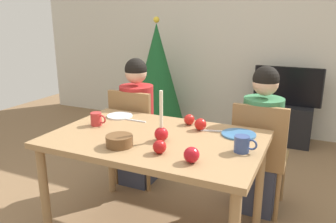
{
  "coord_description": "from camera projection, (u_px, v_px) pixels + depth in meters",
  "views": [
    {
      "loc": [
        0.94,
        -1.85,
        1.52
      ],
      "look_at": [
        0.0,
        0.2,
        0.87
      ],
      "focal_mm": 35.56,
      "sensor_mm": 36.0,
      "label": 1
    }
  ],
  "objects": [
    {
      "name": "chair_right",
      "position": [
        259.0,
        152.0,
        2.57
      ],
      "size": [
        0.4,
        0.4,
        0.9
      ],
      "color": "olive",
      "rests_on": "ground"
    },
    {
      "name": "tv",
      "position": [
        288.0,
        86.0,
        3.98
      ],
      "size": [
        0.79,
        0.05,
        0.46
      ],
      "color": "black",
      "rests_on": "tv_stand"
    },
    {
      "name": "candle_centerpiece",
      "position": [
        161.0,
        131.0,
        2.11
      ],
      "size": [
        0.09,
        0.09,
        0.33
      ],
      "color": "red",
      "rests_on": "dining_table"
    },
    {
      "name": "mug_right",
      "position": [
        242.0,
        144.0,
        1.94
      ],
      "size": [
        0.14,
        0.09,
        0.1
      ],
      "color": "#33477F",
      "rests_on": "dining_table"
    },
    {
      "name": "apple_by_right_mug",
      "position": [
        192.0,
        155.0,
        1.8
      ],
      "size": [
        0.09,
        0.09,
        0.09
      ],
      "primitive_type": "sphere",
      "color": "#AE121C",
      "rests_on": "dining_table"
    },
    {
      "name": "bowl_walnuts",
      "position": [
        119.0,
        141.0,
        2.03
      ],
      "size": [
        0.17,
        0.17,
        0.07
      ],
      "primitive_type": "cylinder",
      "color": "brown",
      "rests_on": "dining_table"
    },
    {
      "name": "plate_right",
      "position": [
        239.0,
        134.0,
        2.23
      ],
      "size": [
        0.23,
        0.23,
        0.01
      ],
      "primitive_type": "cylinder",
      "color": "teal",
      "rests_on": "dining_table"
    },
    {
      "name": "apple_near_candle",
      "position": [
        189.0,
        120.0,
        2.43
      ],
      "size": [
        0.08,
        0.08,
        0.08
      ],
      "primitive_type": "sphere",
      "color": "red",
      "rests_on": "dining_table"
    },
    {
      "name": "person_left_child",
      "position": [
        137.0,
        125.0,
        3.02
      ],
      "size": [
        0.3,
        0.3,
        1.17
      ],
      "color": "#33384C",
      "rests_on": "ground"
    },
    {
      "name": "fork_left",
      "position": [
        135.0,
        121.0,
        2.53
      ],
      "size": [
        0.18,
        0.02,
        0.01
      ],
      "primitive_type": "cube",
      "rotation": [
        0.0,
        0.0,
        -0.01
      ],
      "color": "silver",
      "rests_on": "dining_table"
    },
    {
      "name": "tv_stand",
      "position": [
        284.0,
        124.0,
        4.11
      ],
      "size": [
        0.64,
        0.4,
        0.48
      ],
      "primitive_type": "cube",
      "color": "black",
      "rests_on": "ground"
    },
    {
      "name": "back_wall",
      "position": [
        245.0,
        34.0,
        4.32
      ],
      "size": [
        6.4,
        0.1,
        2.6
      ],
      "primitive_type": "cube",
      "color": "beige",
      "rests_on": "ground"
    },
    {
      "name": "dining_table",
      "position": [
        156.0,
        148.0,
        2.23
      ],
      "size": [
        1.4,
        0.9,
        0.75
      ],
      "color": "#99754C",
      "rests_on": "ground"
    },
    {
      "name": "person_right_child",
      "position": [
        261.0,
        143.0,
        2.58
      ],
      "size": [
        0.3,
        0.3,
        1.17
      ],
      "color": "#33384C",
      "rests_on": "ground"
    },
    {
      "name": "christmas_tree",
      "position": [
        157.0,
        73.0,
        4.44
      ],
      "size": [
        0.71,
        0.71,
        1.51
      ],
      "color": "brown",
      "rests_on": "ground"
    },
    {
      "name": "plate_left",
      "position": [
        120.0,
        116.0,
        2.64
      ],
      "size": [
        0.2,
        0.2,
        0.01
      ],
      "primitive_type": "cylinder",
      "color": "silver",
      "rests_on": "dining_table"
    },
    {
      "name": "fork_right",
      "position": [
        214.0,
        131.0,
        2.3
      ],
      "size": [
        0.18,
        0.06,
        0.01
      ],
      "primitive_type": "cube",
      "rotation": [
        0.0,
        0.0,
        0.28
      ],
      "color": "silver",
      "rests_on": "dining_table"
    },
    {
      "name": "chair_left",
      "position": [
        136.0,
        132.0,
        3.01
      ],
      "size": [
        0.4,
        0.4,
        0.9
      ],
      "color": "olive",
      "rests_on": "ground"
    },
    {
      "name": "apple_by_left_plate",
      "position": [
        200.0,
        124.0,
        2.32
      ],
      "size": [
        0.08,
        0.08,
        0.08
      ],
      "primitive_type": "sphere",
      "color": "red",
      "rests_on": "dining_table"
    },
    {
      "name": "apple_far_edge",
      "position": [
        160.0,
        147.0,
        1.92
      ],
      "size": [
        0.08,
        0.08,
        0.08
      ],
      "primitive_type": "sphere",
      "color": "#AA1414",
      "rests_on": "dining_table"
    },
    {
      "name": "mug_left",
      "position": [
        97.0,
        119.0,
        2.42
      ],
      "size": [
        0.12,
        0.08,
        0.09
      ],
      "color": "#B72D2D",
      "rests_on": "dining_table"
    }
  ]
}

